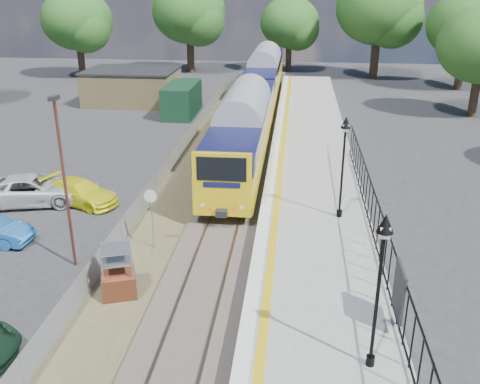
# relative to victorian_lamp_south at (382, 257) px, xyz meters

# --- Properties ---
(ground) EXTENTS (120.00, 120.00, 0.00)m
(ground) POSITION_rel_victorian_lamp_south_xyz_m (-5.50, 4.00, -4.30)
(ground) COLOR #2D2D30
(ground) RESTS_ON ground
(track_bed) EXTENTS (5.90, 80.00, 0.29)m
(track_bed) POSITION_rel_victorian_lamp_south_xyz_m (-5.97, 13.67, -4.21)
(track_bed) COLOR #473F38
(track_bed) RESTS_ON ground
(platform) EXTENTS (5.00, 70.00, 0.90)m
(platform) POSITION_rel_victorian_lamp_south_xyz_m (-1.30, 12.00, -3.85)
(platform) COLOR gray
(platform) RESTS_ON ground
(platform_edge) EXTENTS (0.90, 70.00, 0.01)m
(platform_edge) POSITION_rel_victorian_lamp_south_xyz_m (-3.36, 12.00, -3.39)
(platform_edge) COLOR silver
(platform_edge) RESTS_ON platform
(victorian_lamp_south) EXTENTS (0.44, 0.44, 4.60)m
(victorian_lamp_south) POSITION_rel_victorian_lamp_south_xyz_m (0.00, 0.00, 0.00)
(victorian_lamp_south) COLOR black
(victorian_lamp_south) RESTS_ON platform
(victorian_lamp_north) EXTENTS (0.44, 0.44, 4.60)m
(victorian_lamp_north) POSITION_rel_victorian_lamp_south_xyz_m (-0.20, 10.00, 0.00)
(victorian_lamp_north) COLOR black
(victorian_lamp_north) RESTS_ON platform
(palisade_fence) EXTENTS (0.12, 26.00, 2.00)m
(palisade_fence) POSITION_rel_victorian_lamp_south_xyz_m (1.05, 6.24, -2.46)
(palisade_fence) COLOR black
(palisade_fence) RESTS_ON platform
(wire_fence) EXTENTS (0.06, 52.00, 1.20)m
(wire_fence) POSITION_rel_victorian_lamp_south_xyz_m (-9.70, 16.00, -3.70)
(wire_fence) COLOR #999EA3
(wire_fence) RESTS_ON ground
(outbuilding) EXTENTS (10.80, 10.10, 3.12)m
(outbuilding) POSITION_rel_victorian_lamp_south_xyz_m (-16.41, 35.21, -2.78)
(outbuilding) COLOR tan
(outbuilding) RESTS_ON ground
(tree_line) EXTENTS (56.80, 43.80, 11.88)m
(tree_line) POSITION_rel_victorian_lamp_south_xyz_m (-4.10, 46.00, 2.31)
(tree_line) COLOR #332319
(tree_line) RESTS_ON ground
(train) EXTENTS (2.82, 40.83, 3.51)m
(train) POSITION_rel_victorian_lamp_south_xyz_m (-5.50, 30.28, -1.96)
(train) COLOR gold
(train) RESTS_ON ground
(brick_plinth) EXTENTS (1.55, 1.55, 1.96)m
(brick_plinth) POSITION_rel_victorian_lamp_south_xyz_m (-8.53, 4.06, -3.36)
(brick_plinth) COLOR #974526
(brick_plinth) RESTS_ON ground
(speed_sign) EXTENTS (0.56, 0.11, 2.75)m
(speed_sign) POSITION_rel_victorian_lamp_south_xyz_m (-8.20, 7.72, -2.43)
(speed_sign) COLOR #999EA3
(speed_sign) RESTS_ON ground
(carpark_lamp) EXTENTS (0.25, 0.50, 6.95)m
(carpark_lamp) POSITION_rel_victorian_lamp_south_xyz_m (-11.04, 6.02, -0.33)
(carpark_lamp) COLOR #4C2319
(carpark_lamp) RESTS_ON ground
(car_yellow) EXTENTS (4.67, 3.25, 1.25)m
(car_yellow) POSITION_rel_victorian_lamp_south_xyz_m (-13.27, 12.24, -3.67)
(car_yellow) COLOR yellow
(car_yellow) RESTS_ON ground
(car_white) EXTENTS (5.83, 3.70, 1.50)m
(car_white) POSITION_rel_victorian_lamp_south_xyz_m (-15.68, 12.00, -3.55)
(car_white) COLOR silver
(car_white) RESTS_ON ground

